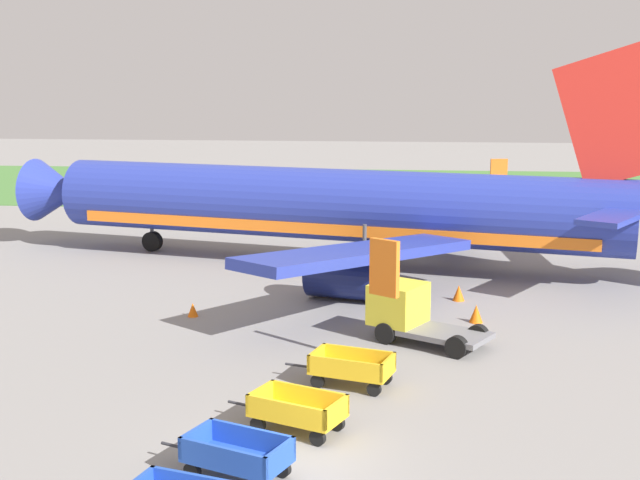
% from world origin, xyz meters
% --- Properties ---
extents(ground_plane, '(220.00, 220.00, 0.00)m').
position_xyz_m(ground_plane, '(0.00, 0.00, 0.00)').
color(ground_plane, gray).
extents(grass_strip, '(220.00, 28.00, 0.06)m').
position_xyz_m(grass_strip, '(0.00, 55.62, 0.03)').
color(grass_strip, '#477A38').
rests_on(grass_strip, ground).
extents(airplane, '(37.35, 30.22, 11.34)m').
position_xyz_m(airplane, '(-0.10, 23.36, 3.05)').
color(airplane, '#28389E').
rests_on(airplane, ground).
extents(baggage_cart_second_in_row, '(3.57, 2.24, 1.07)m').
position_xyz_m(baggage_cart_second_in_row, '(-1.16, -0.99, 0.60)').
color(baggage_cart_second_in_row, '#234CB2').
rests_on(baggage_cart_second_in_row, ground).
extents(baggage_cart_third_in_row, '(3.56, 2.25, 1.07)m').
position_xyz_m(baggage_cart_third_in_row, '(-0.06, 1.97, 0.60)').
color(baggage_cart_third_in_row, gold).
rests_on(baggage_cart_third_in_row, ground).
extents(baggage_cart_fourth_in_row, '(3.62, 2.04, 1.07)m').
position_xyz_m(baggage_cart_fourth_in_row, '(1.20, 5.65, 0.60)').
color(baggage_cart_fourth_in_row, gold).
rests_on(baggage_cart_fourth_in_row, ground).
extents(service_truck_beside_carts, '(4.74, 3.81, 2.10)m').
position_xyz_m(service_truck_beside_carts, '(3.03, 10.67, 1.10)').
color(service_truck_beside_carts, slate).
rests_on(service_truck_beside_carts, ground).
extents(traffic_cone_near_plane, '(0.55, 0.55, 0.72)m').
position_xyz_m(traffic_cone_near_plane, '(5.69, 13.31, 0.36)').
color(traffic_cone_near_plane, orange).
rests_on(traffic_cone_near_plane, ground).
extents(traffic_cone_mid_apron, '(0.43, 0.43, 0.57)m').
position_xyz_m(traffic_cone_mid_apron, '(-5.78, 13.00, 0.28)').
color(traffic_cone_mid_apron, orange).
rests_on(traffic_cone_mid_apron, ground).
extents(traffic_cone_by_carts, '(0.52, 0.52, 0.69)m').
position_xyz_m(traffic_cone_by_carts, '(5.19, 16.68, 0.34)').
color(traffic_cone_by_carts, orange).
rests_on(traffic_cone_by_carts, ground).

